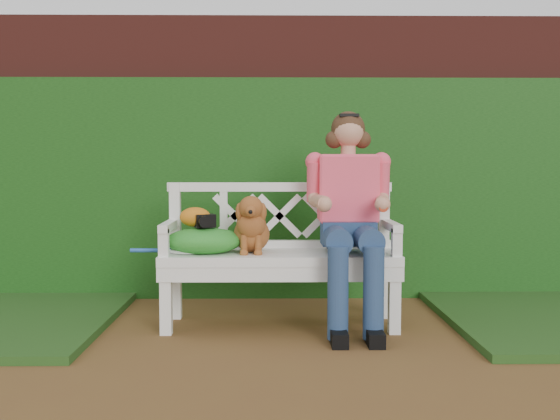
{
  "coord_description": "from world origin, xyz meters",
  "views": [
    {
      "loc": [
        -0.05,
        -3.43,
        1.04
      ],
      "look_at": [
        0.0,
        0.73,
        0.75
      ],
      "focal_mm": 42.0,
      "sensor_mm": 36.0,
      "label": 1
    }
  ],
  "objects": [
    {
      "name": "garden_bench",
      "position": [
        0.0,
        0.73,
        0.24
      ],
      "size": [
        1.63,
        0.73,
        0.48
      ],
      "primitive_type": null,
      "rotation": [
        0.0,
        0.0,
        0.08
      ],
      "color": "white",
      "rests_on": "ground"
    },
    {
      "name": "baseball_glove",
      "position": [
        -0.54,
        0.71,
        0.71
      ],
      "size": [
        0.23,
        0.19,
        0.12
      ],
      "primitive_type": "ellipsoid",
      "rotation": [
        0.0,
        0.0,
        0.23
      ],
      "color": "#C26A15",
      "rests_on": "green_bag"
    },
    {
      "name": "ivy_hedge",
      "position": [
        0.0,
        1.68,
        0.85
      ],
      "size": [
        10.0,
        0.18,
        1.7
      ],
      "primitive_type": "cube",
      "color": "#1E5617",
      "rests_on": "ground"
    },
    {
      "name": "green_bag",
      "position": [
        -0.48,
        0.69,
        0.56
      ],
      "size": [
        0.58,
        0.51,
        0.16
      ],
      "primitive_type": null,
      "rotation": [
        0.0,
        0.0,
        0.35
      ],
      "color": "#2D8F2B",
      "rests_on": "garden_bench"
    },
    {
      "name": "tennis_racket",
      "position": [
        -0.59,
        0.72,
        0.49
      ],
      "size": [
        0.61,
        0.41,
        0.03
      ],
      "primitive_type": null,
      "rotation": [
        0.0,
        0.0,
        -0.32
      ],
      "color": "silver",
      "rests_on": "garden_bench"
    },
    {
      "name": "ground",
      "position": [
        0.0,
        0.0,
        0.0
      ],
      "size": [
        60.0,
        60.0,
        0.0
      ],
      "primitive_type": "plane",
      "color": "brown"
    },
    {
      "name": "seated_woman",
      "position": [
        0.44,
        0.71,
        0.67
      ],
      "size": [
        0.68,
        0.83,
        1.34
      ],
      "primitive_type": null,
      "rotation": [
        0.0,
        0.0,
        0.15
      ],
      "color": "#C8375B",
      "rests_on": "ground"
    },
    {
      "name": "camera_item",
      "position": [
        -0.47,
        0.68,
        0.69
      ],
      "size": [
        0.15,
        0.13,
        0.08
      ],
      "primitive_type": "cube",
      "rotation": [
        0.0,
        0.0,
        0.36
      ],
      "color": "black",
      "rests_on": "green_bag"
    },
    {
      "name": "dog",
      "position": [
        -0.18,
        0.71,
        0.67
      ],
      "size": [
        0.35,
        0.4,
        0.37
      ],
      "primitive_type": null,
      "rotation": [
        0.0,
        0.0,
        0.36
      ],
      "color": "#A37736",
      "rests_on": "garden_bench"
    },
    {
      "name": "brick_wall",
      "position": [
        0.0,
        1.9,
        1.1
      ],
      "size": [
        10.0,
        0.3,
        2.2
      ],
      "primitive_type": "cube",
      "color": "#5A221C",
      "rests_on": "ground"
    }
  ]
}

